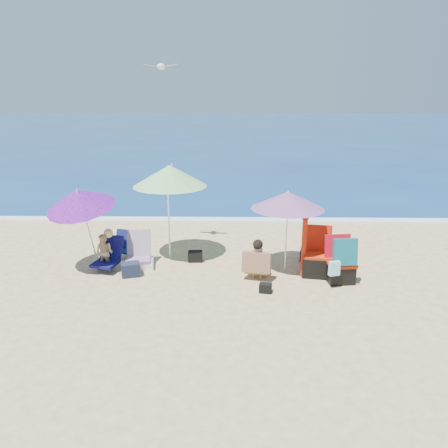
{
  "coord_description": "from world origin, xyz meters",
  "views": [
    {
      "loc": [
        -0.12,
        -8.56,
        3.96
      ],
      "look_at": [
        -0.3,
        1.0,
        1.1
      ],
      "focal_mm": 35.05,
      "sensor_mm": 36.0,
      "label": 1
    }
  ],
  "objects_px": {
    "furled_umbrella": "(304,241)",
    "seagull": "(161,66)",
    "chair_navy": "(120,249)",
    "person_left": "(106,252)",
    "umbrella_turquoise": "(288,200)",
    "camp_chair_left": "(316,261)",
    "umbrella_striped": "(170,176)",
    "camp_chair_right": "(340,266)",
    "umbrella_blue": "(79,199)",
    "chair_rainbow": "(140,258)",
    "person_center": "(257,260)"
  },
  "relations": [
    {
      "from": "chair_rainbow",
      "to": "person_left",
      "type": "distance_m",
      "value": 0.81
    },
    {
      "from": "chair_rainbow",
      "to": "chair_navy",
      "type": "bearing_deg",
      "value": 131.4
    },
    {
      "from": "person_left",
      "to": "seagull",
      "type": "height_order",
      "value": "seagull"
    },
    {
      "from": "umbrella_blue",
      "to": "seagull",
      "type": "xyz_separation_m",
      "value": [
        1.72,
        1.47,
        2.85
      ]
    },
    {
      "from": "chair_rainbow",
      "to": "person_center",
      "type": "xyz_separation_m",
      "value": [
        2.75,
        -0.67,
        0.23
      ]
    },
    {
      "from": "camp_chair_right",
      "to": "person_left",
      "type": "bearing_deg",
      "value": 173.91
    },
    {
      "from": "umbrella_turquoise",
      "to": "camp_chair_left",
      "type": "height_order",
      "value": "umbrella_turquoise"
    },
    {
      "from": "umbrella_striped",
      "to": "seagull",
      "type": "bearing_deg",
      "value": 108.02
    },
    {
      "from": "umbrella_turquoise",
      "to": "umbrella_blue",
      "type": "bearing_deg",
      "value": -178.62
    },
    {
      "from": "chair_navy",
      "to": "umbrella_turquoise",
      "type": "bearing_deg",
      "value": -12.28
    },
    {
      "from": "umbrella_striped",
      "to": "chair_navy",
      "type": "height_order",
      "value": "umbrella_striped"
    },
    {
      "from": "umbrella_turquoise",
      "to": "camp_chair_right",
      "type": "relative_size",
      "value": 2.05
    },
    {
      "from": "umbrella_turquoise",
      "to": "camp_chair_left",
      "type": "bearing_deg",
      "value": -20.37
    },
    {
      "from": "person_center",
      "to": "person_left",
      "type": "relative_size",
      "value": 0.93
    },
    {
      "from": "chair_rainbow",
      "to": "camp_chair_right",
      "type": "bearing_deg",
      "value": -10.22
    },
    {
      "from": "camp_chair_left",
      "to": "person_left",
      "type": "bearing_deg",
      "value": 178.26
    },
    {
      "from": "furled_umbrella",
      "to": "seagull",
      "type": "relative_size",
      "value": 1.82
    },
    {
      "from": "umbrella_striped",
      "to": "person_center",
      "type": "distance_m",
      "value": 2.91
    },
    {
      "from": "umbrella_striped",
      "to": "furled_umbrella",
      "type": "relative_size",
      "value": 1.57
    },
    {
      "from": "person_center",
      "to": "umbrella_blue",
      "type": "bearing_deg",
      "value": 174.16
    },
    {
      "from": "camp_chair_right",
      "to": "person_left",
      "type": "relative_size",
      "value": 1.08
    },
    {
      "from": "camp_chair_right",
      "to": "seagull",
      "type": "height_order",
      "value": "seagull"
    },
    {
      "from": "furled_umbrella",
      "to": "camp_chair_right",
      "type": "xyz_separation_m",
      "value": [
        0.75,
        -0.31,
        -0.45
      ]
    },
    {
      "from": "umbrella_turquoise",
      "to": "camp_chair_right",
      "type": "xyz_separation_m",
      "value": [
        1.11,
        -0.66,
        -1.29
      ]
    },
    {
      "from": "umbrella_blue",
      "to": "furled_umbrella",
      "type": "height_order",
      "value": "umbrella_blue"
    },
    {
      "from": "chair_rainbow",
      "to": "seagull",
      "type": "relative_size",
      "value": 0.99
    },
    {
      "from": "chair_navy",
      "to": "person_left",
      "type": "relative_size",
      "value": 0.65
    },
    {
      "from": "furled_umbrella",
      "to": "chair_rainbow",
      "type": "xyz_separation_m",
      "value": [
        -3.79,
        0.51,
        -0.62
      ]
    },
    {
      "from": "umbrella_blue",
      "to": "person_center",
      "type": "relative_size",
      "value": 2.28
    },
    {
      "from": "chair_navy",
      "to": "seagull",
      "type": "distance_m",
      "value": 4.58
    },
    {
      "from": "umbrella_turquoise",
      "to": "camp_chair_right",
      "type": "bearing_deg",
      "value": -30.95
    },
    {
      "from": "person_center",
      "to": "seagull",
      "type": "relative_size",
      "value": 1.1
    },
    {
      "from": "camp_chair_right",
      "to": "person_left",
      "type": "xyz_separation_m",
      "value": [
        -5.27,
        0.56,
        0.07
      ]
    },
    {
      "from": "chair_rainbow",
      "to": "seagull",
      "type": "bearing_deg",
      "value": 67.44
    },
    {
      "from": "umbrella_blue",
      "to": "camp_chair_left",
      "type": "distance_m",
      "value": 5.5
    },
    {
      "from": "camp_chair_left",
      "to": "seagull",
      "type": "relative_size",
      "value": 1.32
    },
    {
      "from": "umbrella_turquoise",
      "to": "camp_chair_left",
      "type": "distance_m",
      "value": 1.53
    },
    {
      "from": "furled_umbrella",
      "to": "person_left",
      "type": "xyz_separation_m",
      "value": [
        -4.52,
        0.25,
        -0.39
      ]
    },
    {
      "from": "umbrella_turquoise",
      "to": "person_left",
      "type": "height_order",
      "value": "umbrella_turquoise"
    },
    {
      "from": "umbrella_turquoise",
      "to": "umbrella_striped",
      "type": "relative_size",
      "value": 0.91
    },
    {
      "from": "camp_chair_left",
      "to": "person_left",
      "type": "height_order",
      "value": "camp_chair_left"
    },
    {
      "from": "person_center",
      "to": "camp_chair_left",
      "type": "bearing_deg",
      "value": 11.21
    },
    {
      "from": "umbrella_turquoise",
      "to": "chair_rainbow",
      "type": "bearing_deg",
      "value": 177.42
    },
    {
      "from": "umbrella_turquoise",
      "to": "umbrella_striped",
      "type": "bearing_deg",
      "value": 164.65
    },
    {
      "from": "umbrella_striped",
      "to": "umbrella_blue",
      "type": "xyz_separation_m",
      "value": [
        -1.92,
        -0.86,
        -0.36
      ]
    },
    {
      "from": "umbrella_striped",
      "to": "camp_chair_left",
      "type": "xyz_separation_m",
      "value": [
        3.4,
        -1.0,
        -1.75
      ]
    },
    {
      "from": "seagull",
      "to": "chair_navy",
      "type": "bearing_deg",
      "value": -157.61
    },
    {
      "from": "person_center",
      "to": "chair_navy",
      "type": "bearing_deg",
      "value": 157.49
    },
    {
      "from": "umbrella_turquoise",
      "to": "furled_umbrella",
      "type": "distance_m",
      "value": 0.98
    },
    {
      "from": "furled_umbrella",
      "to": "camp_chair_right",
      "type": "distance_m",
      "value": 0.93
    }
  ]
}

